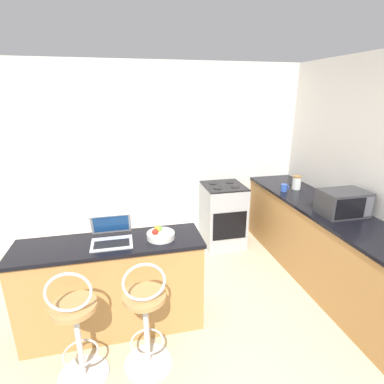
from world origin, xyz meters
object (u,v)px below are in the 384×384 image
at_px(bar_stool_near, 77,329).
at_px(laptop, 112,235).
at_px(bar_stool_far, 146,318).
at_px(storage_jar, 297,182).
at_px(stove_range, 223,215).
at_px(mug_white, 330,195).
at_px(mug_blue, 284,188).
at_px(fruit_bowl, 160,234).
at_px(microwave, 343,203).

distance_m(bar_stool_near, laptop, 0.79).
distance_m(bar_stool_far, storage_jar, 2.75).
distance_m(stove_range, mug_white, 1.49).
distance_m(bar_stool_near, mug_blue, 2.97).
height_order(fruit_bowl, mug_blue, fruit_bowl).
relative_size(mug_blue, storage_jar, 0.53).
bearing_deg(bar_stool_near, mug_white, 20.46).
relative_size(stove_range, mug_white, 9.38).
distance_m(bar_stool_near, stove_range, 2.66).
xyz_separation_m(bar_stool_near, mug_blue, (2.52, 1.50, 0.48)).
relative_size(bar_stool_far, fruit_bowl, 4.05).
bearing_deg(fruit_bowl, storage_jar, 27.40).
bearing_deg(mug_white, mug_blue, 135.02).
height_order(mug_blue, mug_white, same).
distance_m(stove_range, storage_jar, 1.14).
bearing_deg(storage_jar, microwave, -90.91).
height_order(stove_range, storage_jar, storage_jar).
height_order(bar_stool_near, mug_blue, bar_stool_near).
xyz_separation_m(laptop, mug_blue, (2.24, 0.95, -0.01)).
relative_size(microwave, fruit_bowl, 1.93).
height_order(stove_range, mug_white, mug_white).
xyz_separation_m(fruit_bowl, mug_white, (2.22, 0.59, 0.01)).
relative_size(bar_stool_far, storage_jar, 5.44).
distance_m(bar_stool_far, fruit_bowl, 0.72).
bearing_deg(mug_blue, storage_jar, 13.42).
relative_size(stove_range, mug_blue, 9.25).
bearing_deg(laptop, stove_range, 42.20).
bearing_deg(laptop, mug_blue, 23.02).
xyz_separation_m(stove_range, mug_blue, (0.70, -0.44, 0.51)).
bearing_deg(bar_stool_far, fruit_bowl, 69.02).
relative_size(stove_range, storage_jar, 4.90).
distance_m(microwave, fruit_bowl, 2.01).
distance_m(bar_stool_far, laptop, 0.78).
height_order(laptop, microwave, microwave).
bearing_deg(storage_jar, stove_range, 156.97).
xyz_separation_m(bar_stool_far, mug_blue, (2.00, 1.50, 0.48)).
xyz_separation_m(bar_stool_near, fruit_bowl, (0.71, 0.51, 0.47)).
xyz_separation_m(microwave, mug_white, (0.21, 0.47, -0.09)).
bearing_deg(mug_white, storage_jar, 113.28).
xyz_separation_m(fruit_bowl, storage_jar, (2.02, 1.05, 0.06)).
relative_size(bar_stool_far, mug_blue, 10.29).
bearing_deg(mug_white, bar_stool_far, -155.60).
bearing_deg(stove_range, storage_jar, -23.03).
distance_m(mug_blue, mug_white, 0.58).
distance_m(fruit_bowl, mug_blue, 2.06).
height_order(microwave, fruit_bowl, microwave).
bearing_deg(mug_white, fruit_bowl, -165.15).
relative_size(bar_stool_near, bar_stool_far, 1.00).
xyz_separation_m(mug_white, storage_jar, (-0.20, 0.46, 0.05)).
relative_size(mug_white, storage_jar, 0.52).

